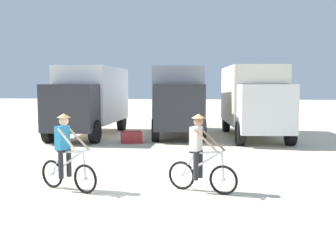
{
  "coord_description": "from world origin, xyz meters",
  "views": [
    {
      "loc": [
        1.68,
        -9.69,
        2.48
      ],
      "look_at": [
        -0.02,
        3.86,
        1.1
      ],
      "focal_mm": 43.71,
      "sensor_mm": 36.0,
      "label": 1
    }
  ],
  "objects_px": {
    "box_truck_avon_van": "(90,97)",
    "box_truck_cream_rv": "(254,98)",
    "cyclist_orange_shirt": "(66,155)",
    "box_truck_grey_hauler": "(177,97)",
    "supply_crate": "(131,137)",
    "cyclist_cowboy_hat": "(200,156)"
  },
  "relations": [
    {
      "from": "box_truck_grey_hauler",
      "to": "supply_crate",
      "type": "height_order",
      "value": "box_truck_grey_hauler"
    },
    {
      "from": "box_truck_cream_rv",
      "to": "cyclist_cowboy_hat",
      "type": "bearing_deg",
      "value": -101.19
    },
    {
      "from": "cyclist_cowboy_hat",
      "to": "supply_crate",
      "type": "height_order",
      "value": "cyclist_cowboy_hat"
    },
    {
      "from": "box_truck_avon_van",
      "to": "cyclist_orange_shirt",
      "type": "xyz_separation_m",
      "value": [
        2.71,
        -10.3,
        -1.03
      ]
    },
    {
      "from": "box_truck_cream_rv",
      "to": "supply_crate",
      "type": "height_order",
      "value": "box_truck_cream_rv"
    },
    {
      "from": "box_truck_avon_van",
      "to": "cyclist_orange_shirt",
      "type": "relative_size",
      "value": 3.72
    },
    {
      "from": "cyclist_orange_shirt",
      "to": "cyclist_cowboy_hat",
      "type": "distance_m",
      "value": 3.13
    },
    {
      "from": "cyclist_cowboy_hat",
      "to": "supply_crate",
      "type": "relative_size",
      "value": 2.05
    },
    {
      "from": "box_truck_grey_hauler",
      "to": "box_truck_cream_rv",
      "type": "xyz_separation_m",
      "value": [
        3.71,
        -0.76,
        0.0
      ]
    },
    {
      "from": "box_truck_avon_van",
      "to": "supply_crate",
      "type": "bearing_deg",
      "value": -42.21
    },
    {
      "from": "box_truck_cream_rv",
      "to": "box_truck_avon_van",
      "type": "bearing_deg",
      "value": -177.95
    },
    {
      "from": "box_truck_grey_hauler",
      "to": "cyclist_cowboy_hat",
      "type": "xyz_separation_m",
      "value": [
        1.67,
        -11.1,
        -1.03
      ]
    },
    {
      "from": "box_truck_cream_rv",
      "to": "cyclist_orange_shirt",
      "type": "relative_size",
      "value": 3.82
    },
    {
      "from": "box_truck_cream_rv",
      "to": "supply_crate",
      "type": "bearing_deg",
      "value": -154.24
    },
    {
      "from": "box_truck_avon_van",
      "to": "cyclist_orange_shirt",
      "type": "distance_m",
      "value": 10.7
    },
    {
      "from": "supply_crate",
      "to": "cyclist_cowboy_hat",
      "type": "bearing_deg",
      "value": -66.94
    },
    {
      "from": "box_truck_cream_rv",
      "to": "cyclist_cowboy_hat",
      "type": "height_order",
      "value": "box_truck_cream_rv"
    },
    {
      "from": "box_truck_avon_van",
      "to": "box_truck_grey_hauler",
      "type": "bearing_deg",
      "value": 14.08
    },
    {
      "from": "cyclist_orange_shirt",
      "to": "cyclist_cowboy_hat",
      "type": "relative_size",
      "value": 1.0
    },
    {
      "from": "box_truck_grey_hauler",
      "to": "box_truck_cream_rv",
      "type": "relative_size",
      "value": 1.01
    },
    {
      "from": "cyclist_orange_shirt",
      "to": "cyclist_cowboy_hat",
      "type": "xyz_separation_m",
      "value": [
        3.12,
        0.25,
        0.0
      ]
    },
    {
      "from": "box_truck_avon_van",
      "to": "box_truck_cream_rv",
      "type": "xyz_separation_m",
      "value": [
        7.88,
        0.28,
        0.0
      ]
    }
  ]
}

